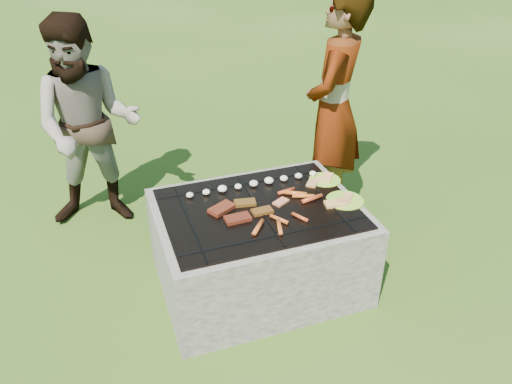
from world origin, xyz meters
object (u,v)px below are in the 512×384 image
cook (334,110)px  bystander (89,127)px  plate_far (325,180)px  plate_near (345,201)px  fire_pit (258,249)px

cook → bystander: size_ratio=1.10×
cook → plate_far: bearing=9.9°
plate_near → cook: 0.89m
plate_far → plate_near: bearing=-90.3°
plate_near → bystander: bystander is taller
plate_far → plate_near: 0.29m
fire_pit → cook: size_ratio=0.71×
plate_far → cook: bearing=59.0°
fire_pit → bystander: size_ratio=0.79×
fire_pit → plate_far: bearing=18.6°
plate_near → cook: (0.29, 0.78, 0.30)m
plate_near → fire_pit: bearing=169.4°
bystander → cook: bearing=-3.1°
fire_pit → cook: bearing=38.3°
fire_pit → cook: (0.85, 0.68, 0.63)m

